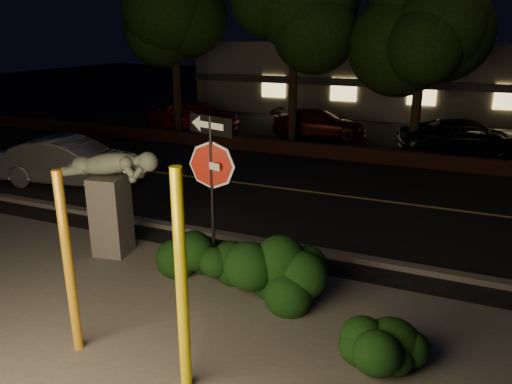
{
  "coord_description": "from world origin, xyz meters",
  "views": [
    {
      "loc": [
        4.4,
        -6.63,
        4.59
      ],
      "look_at": [
        0.74,
        1.85,
        1.6
      ],
      "focal_mm": 35.0,
      "sensor_mm": 36.0,
      "label": 1
    }
  ],
  "objects_px": {
    "yellow_pole_left": "(68,265)",
    "parked_car_dark": "(471,140)",
    "silver_sedan": "(70,162)",
    "yellow_pole_right": "(182,285)",
    "parked_car_darkred": "(319,124)",
    "sculpture": "(111,191)",
    "signpost": "(211,166)",
    "parked_car_red": "(194,116)"
  },
  "relations": [
    {
      "from": "parked_car_dark",
      "to": "parked_car_red",
      "type": "bearing_deg",
      "value": 71.58
    },
    {
      "from": "yellow_pole_left",
      "to": "silver_sedan",
      "type": "height_order",
      "value": "yellow_pole_left"
    },
    {
      "from": "yellow_pole_left",
      "to": "parked_car_dark",
      "type": "height_order",
      "value": "yellow_pole_left"
    },
    {
      "from": "signpost",
      "to": "parked_car_dark",
      "type": "relative_size",
      "value": 0.61
    },
    {
      "from": "parked_car_darkred",
      "to": "sculpture",
      "type": "bearing_deg",
      "value": 170.71
    },
    {
      "from": "silver_sedan",
      "to": "sculpture",
      "type": "bearing_deg",
      "value": -139.54
    },
    {
      "from": "signpost",
      "to": "yellow_pole_right",
      "type": "bearing_deg",
      "value": -50.78
    },
    {
      "from": "yellow_pole_right",
      "to": "sculpture",
      "type": "xyz_separation_m",
      "value": [
        -3.6,
        3.06,
        -0.12
      ]
    },
    {
      "from": "yellow_pole_right",
      "to": "parked_car_darkred",
      "type": "height_order",
      "value": "yellow_pole_right"
    },
    {
      "from": "sculpture",
      "to": "yellow_pole_right",
      "type": "bearing_deg",
      "value": -49.63
    },
    {
      "from": "yellow_pole_left",
      "to": "parked_car_darkred",
      "type": "relative_size",
      "value": 0.67
    },
    {
      "from": "yellow_pole_right",
      "to": "parked_car_darkred",
      "type": "xyz_separation_m",
      "value": [
        -3.14,
        16.81,
        -0.93
      ]
    },
    {
      "from": "silver_sedan",
      "to": "yellow_pole_right",
      "type": "bearing_deg",
      "value": -140.35
    },
    {
      "from": "silver_sedan",
      "to": "parked_car_darkred",
      "type": "distance_m",
      "value": 11.28
    },
    {
      "from": "parked_car_darkred",
      "to": "silver_sedan",
      "type": "bearing_deg",
      "value": 146.25
    },
    {
      "from": "yellow_pole_left",
      "to": "silver_sedan",
      "type": "relative_size",
      "value": 0.64
    },
    {
      "from": "parked_car_dark",
      "to": "silver_sedan",
      "type": "bearing_deg",
      "value": 111.51
    },
    {
      "from": "parked_car_red",
      "to": "silver_sedan",
      "type": "bearing_deg",
      "value": 167.51
    },
    {
      "from": "yellow_pole_left",
      "to": "silver_sedan",
      "type": "bearing_deg",
      "value": 133.18
    },
    {
      "from": "silver_sedan",
      "to": "parked_car_dark",
      "type": "height_order",
      "value": "silver_sedan"
    },
    {
      "from": "parked_car_red",
      "to": "signpost",
      "type": "bearing_deg",
      "value": -166.51
    },
    {
      "from": "parked_car_red",
      "to": "yellow_pole_left",
      "type": "bearing_deg",
      "value": -173.76
    },
    {
      "from": "yellow_pole_right",
      "to": "signpost",
      "type": "bearing_deg",
      "value": 111.1
    },
    {
      "from": "sculpture",
      "to": "parked_car_red",
      "type": "height_order",
      "value": "sculpture"
    },
    {
      "from": "parked_car_red",
      "to": "parked_car_darkred",
      "type": "height_order",
      "value": "parked_car_red"
    },
    {
      "from": "signpost",
      "to": "sculpture",
      "type": "relative_size",
      "value": 1.37
    },
    {
      "from": "parked_car_darkred",
      "to": "parked_car_dark",
      "type": "relative_size",
      "value": 0.81
    },
    {
      "from": "parked_car_darkred",
      "to": "parked_car_dark",
      "type": "distance_m",
      "value": 6.55
    },
    {
      "from": "signpost",
      "to": "parked_car_darkred",
      "type": "bearing_deg",
      "value": 116.33
    },
    {
      "from": "yellow_pole_left",
      "to": "sculpture",
      "type": "distance_m",
      "value": 3.41
    },
    {
      "from": "sculpture",
      "to": "silver_sedan",
      "type": "height_order",
      "value": "sculpture"
    },
    {
      "from": "yellow_pole_left",
      "to": "parked_car_dark",
      "type": "distance_m",
      "value": 15.9
    },
    {
      "from": "silver_sedan",
      "to": "parked_car_dark",
      "type": "xyz_separation_m",
      "value": [
        11.34,
        8.42,
        -0.0
      ]
    },
    {
      "from": "signpost",
      "to": "parked_car_dark",
      "type": "bearing_deg",
      "value": 88.5
    },
    {
      "from": "yellow_pole_right",
      "to": "signpost",
      "type": "relative_size",
      "value": 0.98
    },
    {
      "from": "silver_sedan",
      "to": "parked_car_darkred",
      "type": "relative_size",
      "value": 1.05
    },
    {
      "from": "yellow_pole_right",
      "to": "silver_sedan",
      "type": "relative_size",
      "value": 0.7
    },
    {
      "from": "parked_car_darkred",
      "to": "parked_car_dark",
      "type": "height_order",
      "value": "parked_car_dark"
    },
    {
      "from": "parked_car_darkred",
      "to": "yellow_pole_right",
      "type": "bearing_deg",
      "value": -176.81
    },
    {
      "from": "yellow_pole_right",
      "to": "parked_car_dark",
      "type": "height_order",
      "value": "yellow_pole_right"
    },
    {
      "from": "sculpture",
      "to": "silver_sedan",
      "type": "relative_size",
      "value": 0.52
    },
    {
      "from": "signpost",
      "to": "silver_sedan",
      "type": "xyz_separation_m",
      "value": [
        -7.01,
        3.74,
        -1.52
      ]
    }
  ]
}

